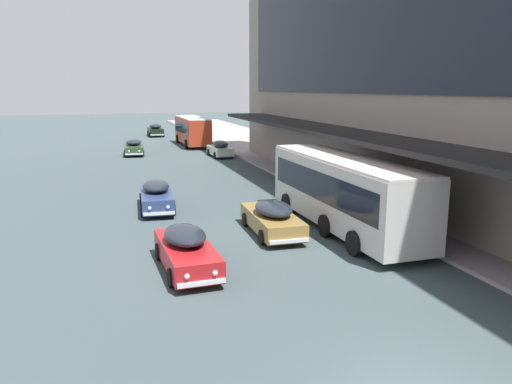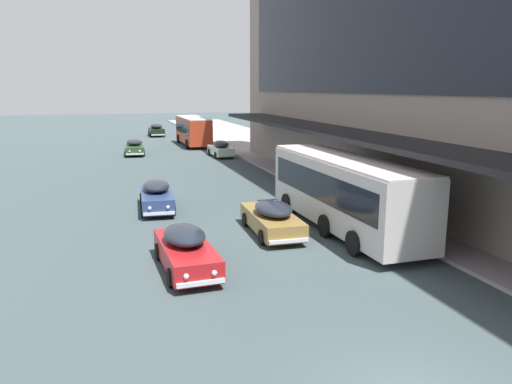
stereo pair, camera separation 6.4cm
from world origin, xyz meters
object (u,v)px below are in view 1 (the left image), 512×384
sedan_oncoming_rear (220,149)px  sedan_trailing_near (156,196)px  sedan_second_near (272,218)px  transit_bus_kerbside_front (192,129)px  transit_bus_kerbside_rear (344,189)px  sedan_far_back (155,130)px  sedan_oncoming_front (186,249)px  sedan_second_mid (134,147)px

sedan_oncoming_rear → sedan_trailing_near: 20.73m
sedan_second_near → sedan_trailing_near: 7.56m
transit_bus_kerbside_front → transit_bus_kerbside_rear: bearing=-88.9°
transit_bus_kerbside_rear → sedan_far_back: bearing=94.2°
sedan_far_back → sedan_second_near: size_ratio=0.88×
transit_bus_kerbside_rear → sedan_trailing_near: transit_bus_kerbside_rear is taller
transit_bus_kerbside_rear → sedan_oncoming_front: 8.37m
sedan_far_back → sedan_second_near: bearing=-89.8°
sedan_trailing_near → transit_bus_kerbside_front: bearing=76.3°
sedan_second_near → sedan_second_mid: bearing=98.1°
sedan_second_mid → sedan_far_back: size_ratio=1.14×
transit_bus_kerbside_front → sedan_second_mid: transit_bus_kerbside_front is taller
sedan_second_near → sedan_trailing_near: sedan_trailing_near is taller
sedan_second_mid → sedan_second_near: bearing=-81.9°
transit_bus_kerbside_rear → sedan_far_back: (-3.52, 47.71, -1.10)m
sedan_second_near → sedan_trailing_near: size_ratio=1.02×
sedan_second_near → sedan_oncoming_rear: bearing=82.1°
sedan_far_back → transit_bus_kerbside_rear: bearing=-85.8°
sedan_trailing_near → transit_bus_kerbside_rear: bearing=-39.4°
transit_bus_kerbside_front → sedan_oncoming_rear: (0.85, -9.99, -1.06)m
sedan_second_near → sedan_oncoming_rear: size_ratio=1.16×
sedan_second_mid → sedan_oncoming_front: (-0.23, -32.57, 0.02)m
transit_bus_kerbside_front → sedan_second_near: bearing=-94.3°
transit_bus_kerbside_front → sedan_far_back: 12.55m
sedan_second_mid → sedan_far_back: 18.58m
sedan_trailing_near → sedan_second_mid: bearing=89.3°
sedan_oncoming_rear → sedan_trailing_near: size_ratio=0.88×
sedan_second_mid → sedan_second_near: 29.59m
sedan_far_back → sedan_oncoming_front: (-4.20, -50.72, -0.06)m
transit_bus_kerbside_rear → sedan_trailing_near: size_ratio=2.27×
sedan_second_mid → transit_bus_kerbside_rear: bearing=-75.8°
sedan_oncoming_rear → sedan_oncoming_front: bearing=-105.5°
transit_bus_kerbside_rear → sedan_trailing_near: (-7.78, 6.38, -1.16)m
transit_bus_kerbside_front → sedan_trailing_near: transit_bus_kerbside_front is taller
sedan_trailing_near → sedan_oncoming_front: (0.06, -9.39, -0.00)m
sedan_second_near → transit_bus_kerbside_front: bearing=85.7°
transit_bus_kerbside_front → sedan_oncoming_front: (-7.05, -38.53, -1.06)m
sedan_second_mid → sedan_trailing_near: 23.18m
transit_bus_kerbside_rear → sedan_oncoming_rear: size_ratio=2.58×
transit_bus_kerbside_rear → sedan_far_back: transit_bus_kerbside_rear is taller
sedan_oncoming_front → sedan_second_near: bearing=36.7°
sedan_trailing_near → sedan_oncoming_front: 9.39m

